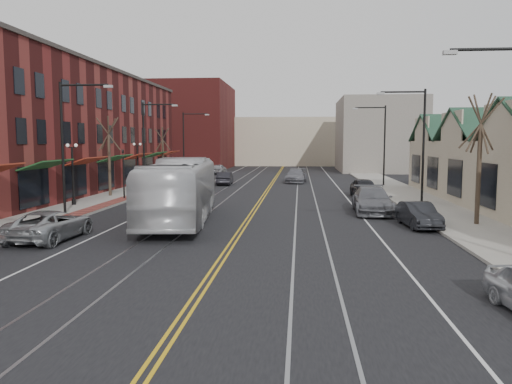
% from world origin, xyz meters
% --- Properties ---
extents(ground, '(160.00, 160.00, 0.00)m').
position_xyz_m(ground, '(0.00, 0.00, 0.00)').
color(ground, black).
rests_on(ground, ground).
extents(sidewalk_left, '(4.00, 120.00, 0.15)m').
position_xyz_m(sidewalk_left, '(-12.00, 20.00, 0.07)').
color(sidewalk_left, gray).
rests_on(sidewalk_left, ground).
extents(sidewalk_right, '(4.00, 120.00, 0.15)m').
position_xyz_m(sidewalk_right, '(12.00, 20.00, 0.07)').
color(sidewalk_right, gray).
rests_on(sidewalk_right, ground).
extents(building_left, '(10.00, 50.00, 11.00)m').
position_xyz_m(building_left, '(-19.00, 27.00, 5.50)').
color(building_left, maroon).
rests_on(building_left, ground).
extents(backdrop_left, '(14.00, 18.00, 14.00)m').
position_xyz_m(backdrop_left, '(-16.00, 70.00, 7.00)').
color(backdrop_left, maroon).
rests_on(backdrop_left, ground).
extents(backdrop_mid, '(22.00, 14.00, 9.00)m').
position_xyz_m(backdrop_mid, '(0.00, 85.00, 4.50)').
color(backdrop_mid, '#B5A98B').
rests_on(backdrop_mid, ground).
extents(backdrop_right, '(12.00, 16.00, 11.00)m').
position_xyz_m(backdrop_right, '(15.00, 65.00, 5.50)').
color(backdrop_right, slate).
rests_on(backdrop_right, ground).
extents(streetlight_l_1, '(3.33, 0.25, 8.00)m').
position_xyz_m(streetlight_l_1, '(-11.05, 16.00, 5.03)').
color(streetlight_l_1, black).
rests_on(streetlight_l_1, sidewalk_left).
extents(streetlight_l_2, '(3.33, 0.25, 8.00)m').
position_xyz_m(streetlight_l_2, '(-11.05, 32.00, 5.03)').
color(streetlight_l_2, black).
rests_on(streetlight_l_2, sidewalk_left).
extents(streetlight_l_3, '(3.33, 0.25, 8.00)m').
position_xyz_m(streetlight_l_3, '(-11.05, 48.00, 5.03)').
color(streetlight_l_3, black).
rests_on(streetlight_l_3, sidewalk_left).
extents(streetlight_r_1, '(3.33, 0.25, 8.00)m').
position_xyz_m(streetlight_r_1, '(11.05, 22.00, 5.03)').
color(streetlight_r_1, black).
rests_on(streetlight_r_1, sidewalk_right).
extents(streetlight_r_2, '(3.33, 0.25, 8.00)m').
position_xyz_m(streetlight_r_2, '(11.05, 38.00, 5.03)').
color(streetlight_r_2, black).
rests_on(streetlight_r_2, sidewalk_right).
extents(lamppost_l_2, '(0.84, 0.28, 4.27)m').
position_xyz_m(lamppost_l_2, '(-12.80, 20.00, 2.20)').
color(lamppost_l_2, black).
rests_on(lamppost_l_2, sidewalk_left).
extents(lamppost_l_3, '(0.84, 0.28, 4.27)m').
position_xyz_m(lamppost_l_3, '(-12.80, 34.00, 2.20)').
color(lamppost_l_3, black).
rests_on(lamppost_l_3, sidewalk_left).
extents(tree_left_near, '(1.78, 1.37, 6.48)m').
position_xyz_m(tree_left_near, '(-12.50, 26.00, 3.51)').
color(tree_left_near, '#382B21').
rests_on(tree_left_near, sidewalk_left).
extents(tree_left_far, '(1.66, 1.28, 6.02)m').
position_xyz_m(tree_left_far, '(-12.50, 42.00, 3.28)').
color(tree_left_far, '#382B21').
rests_on(tree_left_far, sidewalk_left).
extents(tree_right_mid, '(1.90, 1.46, 6.93)m').
position_xyz_m(tree_right_mid, '(12.50, 14.00, 3.75)').
color(tree_right_mid, '#382B21').
rests_on(tree_right_mid, sidewalk_right).
extents(traffic_signal, '(0.18, 0.15, 3.80)m').
position_xyz_m(traffic_signal, '(-10.60, 24.00, 2.35)').
color(traffic_signal, black).
rests_on(traffic_signal, sidewalk_left).
extents(transit_bus, '(4.35, 13.15, 3.59)m').
position_xyz_m(transit_bus, '(-3.76, 14.16, 1.80)').
color(transit_bus, silver).
rests_on(transit_bus, ground).
extents(parked_suv, '(2.54, 5.13, 1.40)m').
position_xyz_m(parked_suv, '(-8.54, 8.51, 0.70)').
color(parked_suv, '#9B9FA2').
rests_on(parked_suv, ground).
extents(parked_car_b, '(1.80, 4.19, 1.34)m').
position_xyz_m(parked_car_b, '(9.30, 13.46, 0.67)').
color(parked_car_b, black).
rests_on(parked_car_b, ground).
extents(parked_car_c, '(2.56, 5.84, 1.67)m').
position_xyz_m(parked_car_c, '(7.60, 18.58, 0.83)').
color(parked_car_c, slate).
rests_on(parked_car_c, ground).
extents(parked_car_d, '(2.18, 4.73, 1.57)m').
position_xyz_m(parked_car_d, '(8.26, 27.65, 0.78)').
color(parked_car_d, black).
rests_on(parked_car_d, ground).
extents(distant_car_left, '(1.62, 4.19, 1.36)m').
position_xyz_m(distant_car_left, '(-4.89, 38.59, 0.68)').
color(distant_car_left, black).
rests_on(distant_car_left, ground).
extents(distant_car_right, '(2.57, 5.42, 1.53)m').
position_xyz_m(distant_car_right, '(2.58, 42.00, 0.76)').
color(distant_car_right, slate).
rests_on(distant_car_right, ground).
extents(distant_car_far, '(1.94, 4.26, 1.42)m').
position_xyz_m(distant_car_far, '(-8.28, 55.61, 0.71)').
color(distant_car_far, '#A0A2A7').
rests_on(distant_car_far, ground).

